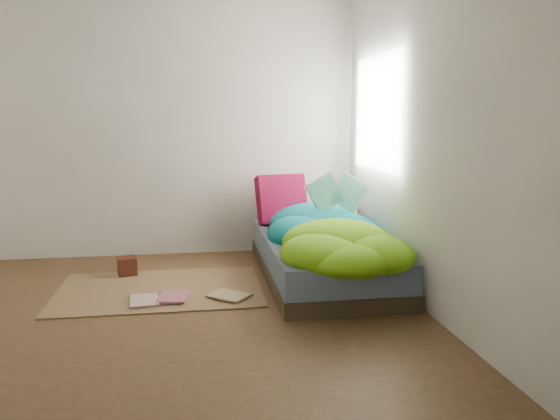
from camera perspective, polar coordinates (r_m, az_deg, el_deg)
The scene contains 12 objects.
ground at distance 3.98m, azimuth -10.70°, elevation -10.53°, with size 3.50×3.50×0.00m, color #423019.
room_walls at distance 3.76m, azimuth -11.28°, elevation 13.50°, with size 3.54×3.54×2.62m.
bed at distance 4.74m, azimuth 4.45°, elevation -4.98°, with size 1.00×2.00×0.34m.
duvet at distance 4.46m, azimuth 5.16°, elevation -1.42°, with size 0.96×1.84×0.34m, color #08757D, non-canonical shape.
rug at distance 4.51m, azimuth -12.43°, elevation -8.10°, with size 1.60×1.10×0.01m, color brown.
pillow_floral at distance 5.33m, azimuth 4.73°, elevation -0.71°, with size 0.61×0.38×0.14m, color white.
pillow_magenta at distance 5.29m, azimuth 0.16°, elevation 1.10°, with size 0.47×0.15×0.47m, color #53052C.
open_book at distance 4.75m, azimuth 6.03°, elevation 2.96°, with size 0.44×0.10×0.27m, color green, non-canonical shape.
wooden_box at distance 4.95m, azimuth -15.69°, elevation -5.64°, with size 0.15×0.15×0.15m, color #3B140D.
floor_book_a at distance 4.21m, azimuth -15.41°, elevation -9.24°, with size 0.21×0.28×0.02m, color beige.
floor_book_b at distance 4.26m, azimuth -12.55°, elevation -8.88°, with size 0.22×0.29×0.03m, color #B76979.
floor_book_c at distance 4.13m, azimuth -6.24°, elevation -9.32°, with size 0.21×0.29×0.02m, color tan.
Camera 1 is at (0.15, -3.74, 1.36)m, focal length 35.00 mm.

